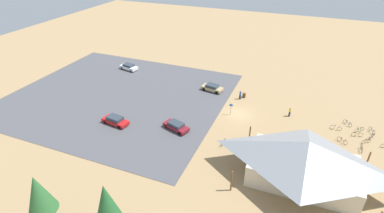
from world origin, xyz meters
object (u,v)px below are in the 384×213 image
object	(u,v)px
pine_far_west	(106,203)
trash_bin	(244,95)
pine_mideast	(39,194)
visitor_crossing_yard	(290,112)
car_white_aisle_side	(129,67)
bicycle_green_trailside	(359,130)
bicycle_yellow_front_row	(357,134)
bicycle_blue_yard_right	(348,123)
bicycle_blue_edge_south	(223,142)
visitor_near_lot	(240,95)
bicycle_black_near_sign	(362,149)
bicycle_orange_yard_center	(366,141)
bicycle_red_lone_east	(342,141)
bicycle_purple_edge_north	(372,131)
bicycle_white_mid_cluster	(336,128)
car_maroon_by_curb	(176,126)
car_red_mid_lot	(115,120)
lot_sign	(231,108)
bike_pavilion	(305,159)
car_tan_front_row	(212,88)
bicycle_silver_by_bin	(372,137)

from	to	relation	value
pine_far_west	trash_bin	bearing A→B (deg)	-99.30
pine_mideast	visitor_crossing_yard	size ratio (longest dim) A/B	4.02
visitor_crossing_yard	pine_far_west	bearing A→B (deg)	64.90
car_white_aisle_side	bicycle_green_trailside	bearing A→B (deg)	170.79
bicycle_yellow_front_row	bicycle_blue_yard_right	size ratio (longest dim) A/B	1.23
trash_bin	bicycle_blue_edge_south	xyz separation A→B (m)	(-0.53, 15.58, -0.08)
trash_bin	visitor_near_lot	bearing A→B (deg)	58.83
bicycle_yellow_front_row	bicycle_black_near_sign	world-z (taller)	bicycle_yellow_front_row
bicycle_orange_yard_center	bicycle_red_lone_east	bearing A→B (deg)	19.93
bicycle_yellow_front_row	car_white_aisle_side	distance (m)	47.87
pine_far_west	bicycle_purple_edge_north	bearing A→B (deg)	-131.37
bicycle_blue_edge_south	bicycle_white_mid_cluster	distance (m)	18.69
bicycle_green_trailside	car_maroon_by_curb	distance (m)	29.07
car_red_mid_lot	visitor_near_lot	distance (m)	23.37
lot_sign	car_white_aisle_side	bearing A→B (deg)	-20.87
bike_pavilion	bicycle_blue_edge_south	bearing A→B (deg)	-16.89
bicycle_purple_edge_north	car_maroon_by_curb	distance (m)	30.92
car_white_aisle_side	visitor_crossing_yard	xyz separation A→B (m)	(-36.61, 7.04, 0.19)
bicycle_black_near_sign	bicycle_white_mid_cluster	xyz separation A→B (m)	(3.36, -4.35, 0.02)
car_maroon_by_curb	bicycle_white_mid_cluster	bearing A→B (deg)	-158.32
bicycle_orange_yard_center	bicycle_white_mid_cluster	distance (m)	4.66
bicycle_red_lone_east	bicycle_purple_edge_north	bearing A→B (deg)	-133.64
bike_pavilion	bicycle_white_mid_cluster	bearing A→B (deg)	-107.66
lot_sign	bicycle_yellow_front_row	distance (m)	19.94
lot_sign	bicycle_green_trailside	bearing A→B (deg)	-172.59
car_red_mid_lot	car_maroon_by_curb	bearing A→B (deg)	-167.22
bike_pavilion	car_white_aisle_side	bearing A→B (deg)	-29.37
bicycle_black_near_sign	bicycle_blue_yard_right	xyz separation A→B (m)	(1.54, -6.57, 0.02)
trash_bin	bicycle_white_mid_cluster	distance (m)	16.96
pine_mideast	car_tan_front_row	xyz separation A→B (m)	(-6.20, -36.44, -4.00)
bike_pavilion	pine_far_west	xyz separation A→B (m)	(17.43, 15.68, 1.42)
bicycle_silver_by_bin	visitor_near_lot	xyz separation A→B (m)	(21.71, -4.87, 0.54)
car_tan_front_row	visitor_crossing_yard	bearing A→B (deg)	165.19
bike_pavilion	visitor_near_lot	size ratio (longest dim) A/B	8.92
lot_sign	bicycle_orange_yard_center	size ratio (longest dim) A/B	1.65
visitor_crossing_yard	bicycle_yellow_front_row	bearing A→B (deg)	167.81
bicycle_yellow_front_row	visitor_near_lot	xyz separation A→B (m)	(19.70, -5.08, 0.55)
bike_pavilion	bicycle_blue_yard_right	xyz separation A→B (m)	(-6.19, -15.93, -3.02)
pine_mideast	bicycle_purple_edge_north	size ratio (longest dim) A/B	4.25
visitor_crossing_yard	car_tan_front_row	bearing A→B (deg)	-14.81
bike_pavilion	visitor_near_lot	distance (m)	22.00
pine_mideast	bicycle_red_lone_east	bearing A→B (deg)	-137.14
pine_far_west	bicycle_blue_edge_south	size ratio (longest dim) A/B	3.96
bicycle_blue_yard_right	car_red_mid_lot	size ratio (longest dim) A/B	0.29
bicycle_red_lone_east	car_maroon_by_curb	xyz separation A→B (m)	(24.56, 6.12, 0.30)
bicycle_orange_yard_center	car_tan_front_row	world-z (taller)	car_tan_front_row
bicycle_red_lone_east	bicycle_purple_edge_north	distance (m)	6.41
bicycle_purple_edge_north	bicycle_green_trailside	distance (m)	1.86
bike_pavilion	bicycle_silver_by_bin	world-z (taller)	bike_pavilion
bicycle_blue_edge_south	visitor_crossing_yard	xyz separation A→B (m)	(-8.26, -11.82, 0.54)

